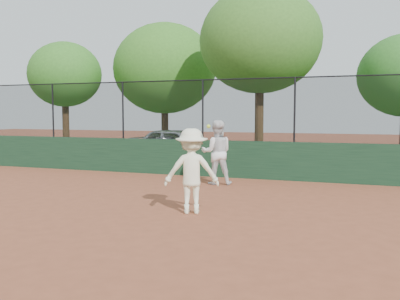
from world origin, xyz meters
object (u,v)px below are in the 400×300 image
(player_second, at_px, (217,152))
(player_main, at_px, (192,171))
(tree_0, at_px, (65,75))
(parked_car, at_px, (180,146))
(tree_2, at_px, (260,41))
(tree_1, at_px, (165,69))

(player_second, height_order, player_main, player_second)
(tree_0, bearing_deg, player_main, -43.79)
(parked_car, distance_m, tree_0, 8.66)
(player_main, bearing_deg, parked_car, 114.35)
(tree_0, distance_m, tree_2, 10.57)
(player_second, height_order, tree_2, tree_2)
(player_second, distance_m, tree_2, 7.02)
(tree_0, bearing_deg, parked_car, -19.68)
(parked_car, bearing_deg, tree_0, 81.52)
(player_second, bearing_deg, tree_0, -53.56)
(player_second, height_order, tree_0, tree_0)
(player_main, relative_size, tree_0, 0.32)
(player_second, relative_size, tree_2, 0.26)
(parked_car, distance_m, tree_1, 6.15)
(parked_car, height_order, player_main, player_main)
(parked_car, bearing_deg, player_main, -144.45)
(player_second, bearing_deg, tree_2, -109.96)
(tree_0, bearing_deg, tree_1, 17.62)
(tree_1, bearing_deg, parked_car, -58.40)
(tree_2, bearing_deg, parked_car, -152.75)
(parked_car, relative_size, player_main, 2.39)
(player_second, bearing_deg, player_main, 80.08)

